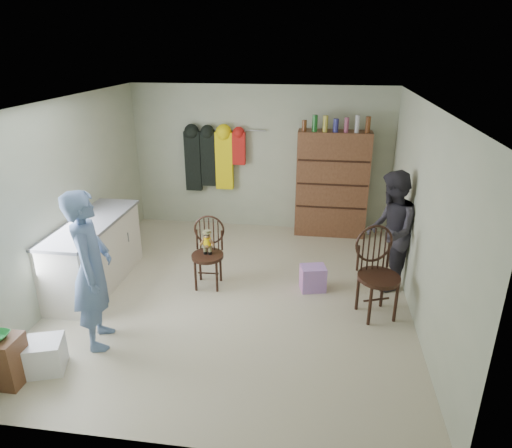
% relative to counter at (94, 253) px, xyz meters
% --- Properties ---
extents(ground_plane, '(5.00, 5.00, 0.00)m').
position_rel_counter_xyz_m(ground_plane, '(1.95, 0.00, -0.47)').
color(ground_plane, beige).
rests_on(ground_plane, ground).
extents(room_walls, '(5.00, 5.00, 5.00)m').
position_rel_counter_xyz_m(room_walls, '(1.95, 0.53, 1.11)').
color(room_walls, '#B0B598').
rests_on(room_walls, ground).
extents(counter, '(0.64, 1.86, 0.94)m').
position_rel_counter_xyz_m(counter, '(0.00, 0.00, 0.00)').
color(counter, silver).
rests_on(counter, ground).
extents(stool, '(0.36, 0.31, 0.52)m').
position_rel_counter_xyz_m(stool, '(0.02, -1.99, -0.21)').
color(stool, brown).
rests_on(stool, ground).
extents(plastic_tub, '(0.45, 0.44, 0.34)m').
position_rel_counter_xyz_m(plastic_tub, '(0.30, -1.76, -0.30)').
color(plastic_tub, white).
rests_on(plastic_tub, ground).
extents(chair_front, '(0.45, 0.45, 0.98)m').
position_rel_counter_xyz_m(chair_front, '(1.54, 0.23, 0.08)').
color(chair_front, black).
rests_on(chair_front, ground).
extents(chair_far, '(0.64, 0.64, 1.13)m').
position_rel_counter_xyz_m(chair_far, '(3.73, -0.19, 0.13)').
color(chair_far, black).
rests_on(chair_far, ground).
extents(striped_bag, '(0.38, 0.33, 0.35)m').
position_rel_counter_xyz_m(striped_bag, '(2.97, 0.28, -0.30)').
color(striped_bag, pink).
rests_on(striped_bag, ground).
extents(person_left, '(0.60, 0.75, 1.79)m').
position_rel_counter_xyz_m(person_left, '(0.64, -1.21, 0.42)').
color(person_left, '#56719F').
rests_on(person_left, ground).
extents(person_right, '(0.71, 0.86, 1.63)m').
position_rel_counter_xyz_m(person_right, '(3.95, 0.53, 0.34)').
color(person_right, '#2D2B33').
rests_on(person_right, ground).
extents(dresser, '(1.20, 0.39, 2.08)m').
position_rel_counter_xyz_m(dresser, '(3.20, 2.30, 0.44)').
color(dresser, brown).
rests_on(dresser, ground).
extents(coat_rack, '(1.42, 0.12, 1.09)m').
position_rel_counter_xyz_m(coat_rack, '(1.12, 2.38, 0.78)').
color(coat_rack, '#99999E').
rests_on(coat_rack, ground).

